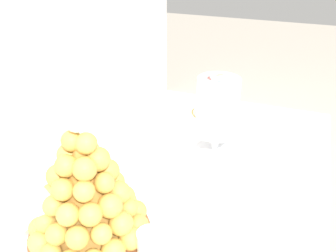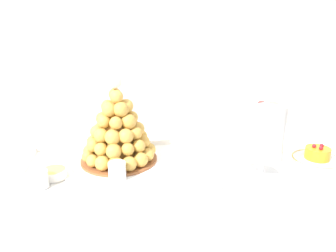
% 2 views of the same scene
% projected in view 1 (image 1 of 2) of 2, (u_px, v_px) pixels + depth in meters
% --- Properties ---
extents(buffet_table, '(1.50, 0.81, 0.76)m').
position_uv_depth(buffet_table, '(148.00, 247.00, 0.93)').
color(buffet_table, brown).
rests_on(buffet_table, ground_plane).
extents(serving_tray, '(0.61, 0.38, 0.02)m').
position_uv_depth(serving_tray, '(112.00, 244.00, 0.80)').
color(serving_tray, white).
rests_on(serving_tray, buffet_table).
extents(croquembouche, '(0.27, 0.27, 0.30)m').
position_uv_depth(croquembouche, '(86.00, 193.00, 0.77)').
color(croquembouche, brown).
rests_on(croquembouche, serving_tray).
extents(dessert_cup_mid_left, '(0.05, 0.05, 0.06)m').
position_uv_depth(dessert_cup_mid_left, '(150.00, 245.00, 0.76)').
color(dessert_cup_mid_left, silver).
rests_on(dessert_cup_mid_left, serving_tray).
extents(dessert_cup_centre, '(0.06, 0.06, 0.05)m').
position_uv_depth(dessert_cup_centre, '(189.00, 184.00, 0.94)').
color(dessert_cup_centre, silver).
rests_on(dessert_cup_centre, serving_tray).
extents(macaron_goblet, '(0.13, 0.12, 0.25)m').
position_uv_depth(macaron_goblet, '(217.00, 108.00, 1.09)').
color(macaron_goblet, white).
rests_on(macaron_goblet, buffet_table).
extents(fruit_tart_plate, '(0.17, 0.17, 0.06)m').
position_uv_depth(fruit_tart_plate, '(215.00, 110.00, 1.37)').
color(fruit_tart_plate, white).
rests_on(fruit_tart_plate, buffet_table).
extents(wine_glass, '(0.07, 0.07, 0.14)m').
position_uv_depth(wine_glass, '(41.00, 205.00, 0.76)').
color(wine_glass, silver).
rests_on(wine_glass, buffet_table).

